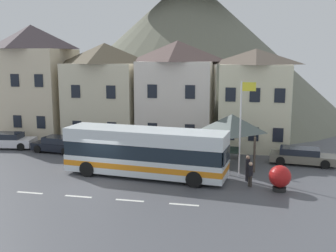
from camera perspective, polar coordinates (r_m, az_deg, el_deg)
name	(u,v)px	position (r m, az deg, el deg)	size (l,w,h in m)	color
ground_plane	(97,182)	(25.71, -10.05, -7.84)	(40.00, 60.00, 0.07)	#4D4E54
townhouse_00	(34,82)	(40.32, -18.60, 5.95)	(6.88, 6.12, 10.63)	beige
townhouse_01	(106,93)	(37.11, -8.88, 4.72)	(6.31, 5.84, 8.91)	beige
townhouse_02	(177,93)	(35.23, 1.36, 4.70)	(6.25, 5.73, 9.08)	silver
townhouse_03	(255,99)	(34.37, 12.22, 3.74)	(5.60, 5.12, 8.36)	beige
hilltop_castle	(188,43)	(53.08, 2.87, 11.79)	(40.24, 40.24, 24.80)	#686A5A
transit_bus	(145,153)	(26.00, -3.25, -3.82)	(10.80, 3.66, 3.12)	silver
bus_shelter	(232,123)	(28.81, 9.07, 0.37)	(3.60, 3.60, 3.69)	#473D33
parked_car_00	(58,144)	(33.96, -15.39, -2.54)	(4.17, 2.33, 1.27)	black
parked_car_01	(9,140)	(36.74, -21.74, -1.93)	(4.42, 2.41, 1.31)	white
parked_car_02	(302,156)	(30.69, 18.49, -4.07)	(4.71, 2.24, 1.20)	slate
pedestrian_00	(250,173)	(24.58, 11.64, -6.52)	(0.29, 0.29, 1.53)	#38332D
pedestrian_01	(248,167)	(25.58, 11.26, -5.80)	(0.29, 0.32, 1.66)	black
public_bench	(230,152)	(31.23, 8.84, -3.67)	(1.52, 0.48, 0.87)	#33473D
flagpole	(242,121)	(26.06, 10.47, 0.69)	(0.95, 0.10, 6.20)	silver
harbour_buoy	(280,177)	(24.22, 15.64, -7.02)	(1.28, 1.28, 1.53)	black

